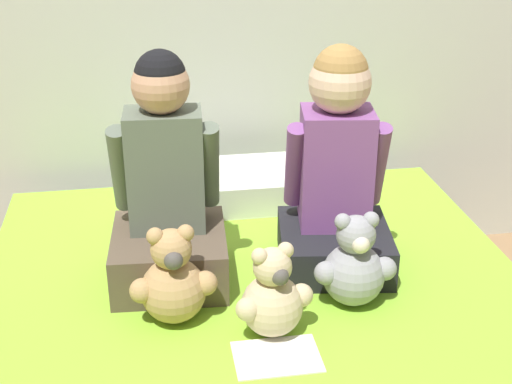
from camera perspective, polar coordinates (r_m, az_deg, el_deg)
bed at (r=2.03m, az=0.94°, el=-14.93°), size 1.57×1.88×0.40m
child_on_left at (r=2.00m, az=-7.17°, el=-0.19°), size 0.34×0.34×0.66m
child_on_right at (r=2.06m, az=6.43°, el=1.36°), size 0.36×0.36×0.65m
teddy_bear_held_by_left_child at (r=1.86m, az=-6.65°, el=-7.12°), size 0.23×0.17×0.27m
teddy_bear_held_by_right_child at (r=1.94m, az=7.86°, el=-5.87°), size 0.23×0.17×0.27m
teddy_bear_between_children at (r=1.80m, az=1.33°, el=-8.41°), size 0.20×0.16×0.25m
pillow_at_headboard at (r=2.53m, az=-1.99°, el=0.49°), size 0.59×0.32×0.11m
sign_card at (r=1.78m, az=1.68°, el=-13.04°), size 0.21×0.15×0.00m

